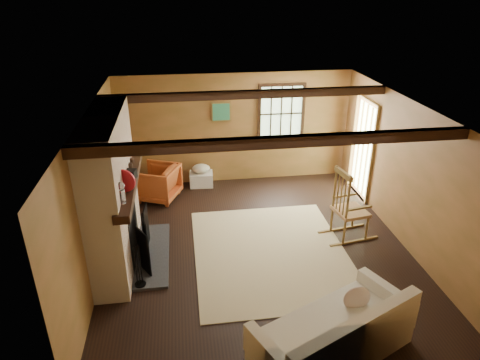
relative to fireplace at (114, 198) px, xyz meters
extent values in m
plane|color=black|center=(2.23, 0.00, -1.10)|extent=(5.50, 5.50, 0.00)
cube|color=#9F6338|center=(2.23, 2.75, 0.10)|extent=(5.00, 0.02, 2.40)
cube|color=#9F6338|center=(2.23, -2.75, 0.10)|extent=(5.00, 0.02, 2.40)
cube|color=#9F6338|center=(-0.27, 0.00, 0.10)|extent=(0.02, 5.50, 2.40)
cube|color=#9F6338|center=(4.73, 0.00, 0.10)|extent=(0.02, 5.50, 2.40)
cube|color=silver|center=(2.23, 0.00, 1.30)|extent=(5.00, 5.50, 0.02)
cube|color=black|center=(2.23, -1.20, 1.23)|extent=(5.00, 0.12, 0.14)
cube|color=black|center=(2.23, 1.20, 1.23)|extent=(5.00, 0.12, 0.14)
cube|color=black|center=(3.23, 2.72, 0.40)|extent=(1.02, 0.06, 1.32)
cube|color=#BADCA8|center=(3.23, 2.75, 0.40)|extent=(0.90, 0.01, 1.20)
cube|color=black|center=(3.23, 2.73, 0.40)|extent=(0.90, 0.03, 0.02)
cube|color=olive|center=(4.70, 1.70, -0.10)|extent=(0.06, 1.00, 2.06)
cube|color=#BADCA8|center=(4.72, 1.70, -0.10)|extent=(0.01, 0.80, 1.85)
cube|color=olive|center=(1.93, 2.72, 0.50)|extent=(0.42, 0.03, 0.42)
cube|color=#267365|center=(1.93, 2.71, 0.50)|extent=(0.36, 0.01, 0.36)
cube|color=#A1613E|center=(-0.02, 0.00, 0.10)|extent=(0.50, 2.20, 2.40)
cube|color=black|center=(0.05, 0.00, -0.65)|extent=(0.38, 1.00, 0.85)
cube|color=#393A3E|center=(0.48, 0.00, -1.08)|extent=(0.55, 1.80, 0.05)
cube|color=black|center=(0.26, 0.00, 0.25)|extent=(0.22, 2.30, 0.12)
cube|color=black|center=(0.41, -0.47, -0.70)|extent=(0.20, 0.31, 0.71)
cube|color=black|center=(0.41, -0.10, -0.70)|extent=(0.10, 0.35, 0.71)
cube|color=black|center=(0.41, 0.26, -0.70)|extent=(0.05, 0.36, 0.71)
cylinder|color=black|center=(0.35, -0.80, -1.04)|extent=(0.17, 0.17, 0.02)
cylinder|color=black|center=(0.31, -0.83, -0.72)|extent=(0.01, 0.01, 0.67)
cylinder|color=black|center=(0.35, -0.80, -0.72)|extent=(0.01, 0.01, 0.67)
cylinder|color=black|center=(0.38, -0.77, -0.72)|extent=(0.01, 0.01, 0.67)
cylinder|color=silver|center=(0.25, -0.78, 0.41)|extent=(0.09, 0.09, 0.20)
sphere|color=silver|center=(0.25, -0.78, 0.56)|extent=(0.11, 0.11, 0.11)
cylinder|color=#B4141D|center=(0.25, -0.43, 0.47)|extent=(0.33, 0.14, 0.33)
cube|color=black|center=(0.25, 0.03, 0.37)|extent=(0.27, 0.21, 0.13)
cylinder|color=black|center=(0.25, 0.36, 0.36)|extent=(0.08, 0.08, 0.10)
cylinder|color=black|center=(0.25, 0.61, 0.35)|extent=(0.08, 0.08, 0.09)
cube|color=#D2BB8C|center=(2.43, -0.20, -1.10)|extent=(2.50, 3.00, 0.01)
cube|color=tan|center=(3.89, 0.12, -0.61)|extent=(0.59, 0.61, 0.06)
cube|color=olive|center=(3.67, 0.09, 0.13)|extent=(0.14, 0.51, 0.09)
cylinder|color=olive|center=(4.14, -0.06, -0.85)|extent=(0.04, 0.04, 0.48)
cylinder|color=olive|center=(4.07, 0.38, -0.85)|extent=(0.04, 0.04, 0.48)
cylinder|color=olive|center=(3.71, -0.13, -0.85)|extent=(0.04, 0.04, 0.48)
cylinder|color=olive|center=(3.64, 0.30, -0.85)|extent=(0.04, 0.04, 0.48)
cylinder|color=olive|center=(3.71, -0.13, -0.22)|extent=(0.04, 0.04, 0.83)
cylinder|color=olive|center=(3.64, 0.30, -0.22)|extent=(0.04, 0.04, 0.83)
cylinder|color=olive|center=(3.69, -0.02, -0.24)|extent=(0.02, 0.02, 0.68)
cylinder|color=olive|center=(3.67, 0.09, -0.24)|extent=(0.02, 0.02, 0.68)
cylinder|color=olive|center=(3.65, 0.20, -0.24)|extent=(0.02, 0.02, 0.68)
cube|color=olive|center=(3.93, -0.11, -0.42)|extent=(0.46, 0.12, 0.03)
cube|color=olive|center=(3.85, 0.36, -0.42)|extent=(0.46, 0.12, 0.03)
cube|color=olive|center=(3.93, -0.09, -1.09)|extent=(0.93, 0.20, 0.03)
cube|color=olive|center=(3.85, 0.34, -1.09)|extent=(0.93, 0.20, 0.03)
cube|color=white|center=(2.72, -2.35, -0.89)|extent=(2.12, 1.60, 0.43)
cube|color=white|center=(2.88, -2.68, -0.57)|extent=(1.82, 0.94, 0.53)
cube|color=white|center=(1.89, -2.73, -0.70)|extent=(0.49, 0.85, 0.39)
cube|color=white|center=(3.56, -1.97, -0.70)|extent=(0.49, 0.85, 0.39)
ellipsoid|color=white|center=(3.12, -2.06, -0.57)|extent=(0.37, 0.26, 0.35)
cylinder|color=#502F22|center=(0.14, 2.60, -1.04)|extent=(0.44, 0.13, 0.13)
cylinder|color=#502F22|center=(0.28, 2.60, -1.04)|extent=(0.44, 0.13, 0.13)
cylinder|color=#502F22|center=(0.43, 2.60, -1.04)|extent=(0.44, 0.13, 0.13)
cylinder|color=#502F22|center=(0.14, 2.60, -0.90)|extent=(0.44, 0.13, 0.13)
cylinder|color=#502F22|center=(0.28, 2.60, -0.90)|extent=(0.44, 0.13, 0.13)
cylinder|color=#502F22|center=(0.43, 2.60, -0.90)|extent=(0.44, 0.13, 0.13)
cube|color=white|center=(1.44, 2.55, -0.95)|extent=(0.52, 0.40, 0.30)
ellipsoid|color=white|center=(1.44, 2.55, -0.70)|extent=(0.39, 0.32, 0.20)
imported|color=#BF6026|center=(0.53, 2.05, -0.74)|extent=(1.03, 1.02, 0.72)
camera|label=1|loc=(1.09, -6.00, 3.02)|focal=32.00mm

